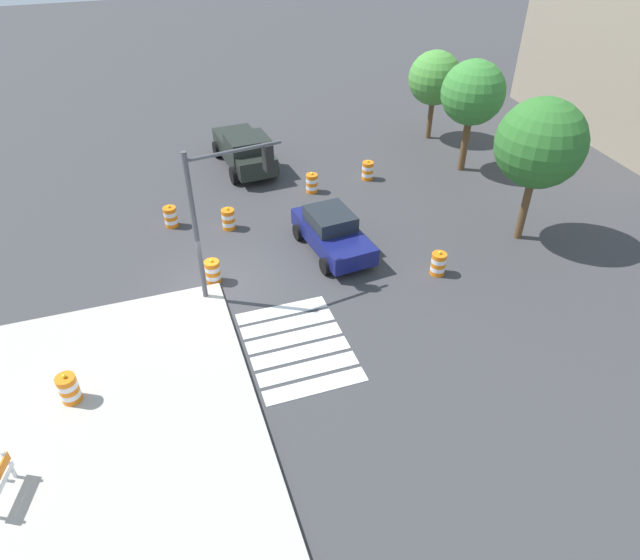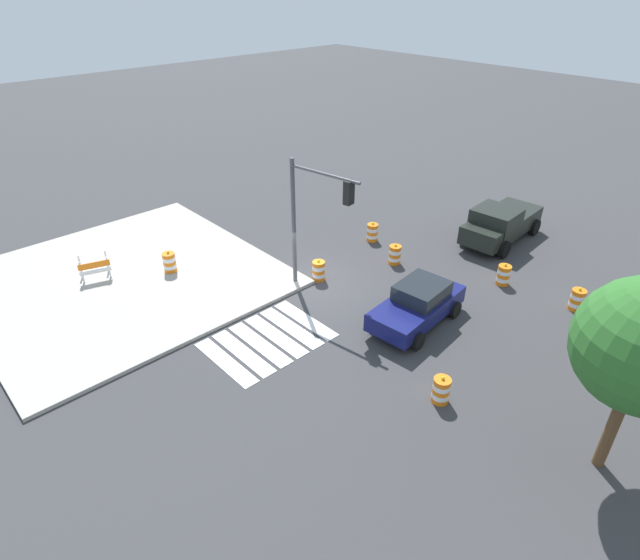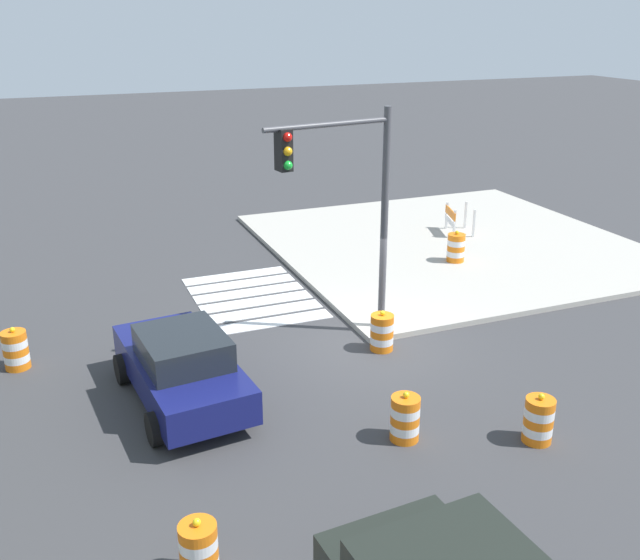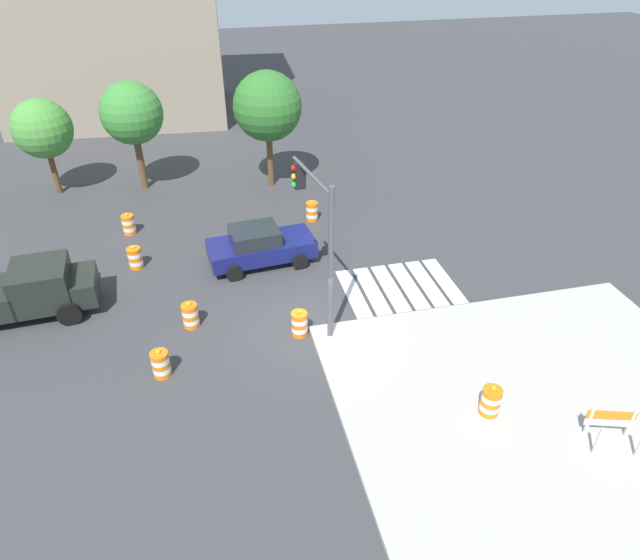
{
  "view_description": "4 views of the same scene",
  "coord_description": "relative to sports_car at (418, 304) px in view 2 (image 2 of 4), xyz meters",
  "views": [
    {
      "loc": [
        16.8,
        -1.8,
        12.49
      ],
      "look_at": [
        1.76,
        3.35,
        0.71
      ],
      "focal_mm": 31.25,
      "sensor_mm": 36.0,
      "label": 1
    },
    {
      "loc": [
        12.96,
        14.37,
        11.87
      ],
      "look_at": [
        0.32,
        0.69,
        0.62
      ],
      "focal_mm": 28.97,
      "sensor_mm": 36.0,
      "label": 2
    },
    {
      "loc": [
        -14.23,
        7.02,
        7.69
      ],
      "look_at": [
        2.03,
        0.51,
        1.05
      ],
      "focal_mm": 39.94,
      "sensor_mm": 36.0,
      "label": 3
    },
    {
      "loc": [
        -3.07,
        -14.82,
        12.27
      ],
      "look_at": [
        0.61,
        0.91,
        1.42
      ],
      "focal_mm": 31.1,
      "sensor_mm": 36.0,
      "label": 4
    }
  ],
  "objects": [
    {
      "name": "ground_plane",
      "position": [
        1.01,
        -4.81,
        -0.81
      ],
      "size": [
        120.0,
        120.0,
        0.0
      ],
      "primitive_type": "plane",
      "color": "#38383A"
    },
    {
      "name": "traffic_barrel_median_near",
      "position": [
        2.9,
        3.24,
        -0.36
      ],
      "size": [
        0.56,
        0.56,
        1.02
      ],
      "color": "orange",
      "rests_on": "ground"
    },
    {
      "name": "pickup_truck",
      "position": [
        -8.55,
        -1.59,
        0.16
      ],
      "size": [
        5.27,
        2.63,
        1.92
      ],
      "color": "black",
      "rests_on": "ground"
    },
    {
      "name": "traffic_barrel_lane_center",
      "position": [
        -5.02,
        0.8,
        -0.36
      ],
      "size": [
        0.56,
        0.56,
        1.02
      ],
      "color": "orange",
      "rests_on": "ground"
    },
    {
      "name": "traffic_barrel_median_far",
      "position": [
        -5.43,
        3.84,
        -0.36
      ],
      "size": [
        0.56,
        0.56,
        1.02
      ],
      "color": "orange",
      "rests_on": "ground"
    },
    {
      "name": "traffic_barrel_near_corner",
      "position": [
        0.65,
        -4.94,
        -0.36
      ],
      "size": [
        0.56,
        0.56,
        1.02
      ],
      "color": "orange",
      "rests_on": "ground"
    },
    {
      "name": "traffic_barrel_crosswalk_end",
      "position": [
        -2.98,
        -3.63,
        -0.36
      ],
      "size": [
        0.56,
        0.56,
        1.02
      ],
      "color": "orange",
      "rests_on": "ground"
    },
    {
      "name": "traffic_barrel_far_curb",
      "position": [
        -3.97,
        -5.94,
        -0.36
      ],
      "size": [
        0.56,
        0.56,
        1.02
      ],
      "color": "orange",
      "rests_on": "ground"
    },
    {
      "name": "sidewalk_corner",
      "position": [
        7.01,
        -10.81,
        -0.74
      ],
      "size": [
        12.0,
        12.0,
        0.15
      ],
      "primitive_type": "cube",
      "color": "#ADA89E",
      "rests_on": "ground"
    },
    {
      "name": "traffic_barrel_on_sidewalk",
      "position": [
        5.22,
        -9.85,
        -0.21
      ],
      "size": [
        0.56,
        0.56,
        1.02
      ],
      "color": "orange",
      "rests_on": "sidewalk_corner"
    },
    {
      "name": "traffic_light_pole",
      "position": [
        1.42,
        -4.28,
        3.1
      ],
      "size": [
        0.8,
        3.26,
        5.5
      ],
      "color": "#4C4C51",
      "rests_on": "sidewalk_corner"
    },
    {
      "name": "crosswalk_stripes",
      "position": [
        5.01,
        -3.01,
        -0.8
      ],
      "size": [
        4.35,
        3.2,
        0.02
      ],
      "color": "silver",
      "rests_on": "ground"
    },
    {
      "name": "sports_car",
      "position": [
        0.0,
        0.0,
        0.0
      ],
      "size": [
        4.46,
        2.46,
        1.63
      ],
      "color": "navy",
      "rests_on": "ground"
    },
    {
      "name": "construction_barricade",
      "position": [
        7.93,
        -11.48,
        -0.09
      ],
      "size": [
        1.41,
        1.11,
        1.0
      ],
      "color": "silver",
      "rests_on": "sidewalk_corner"
    }
  ]
}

